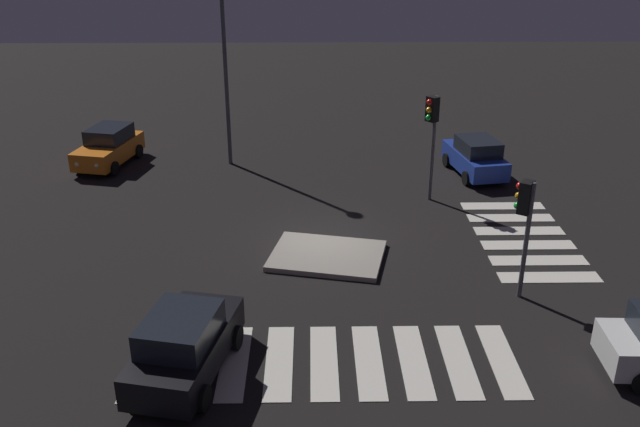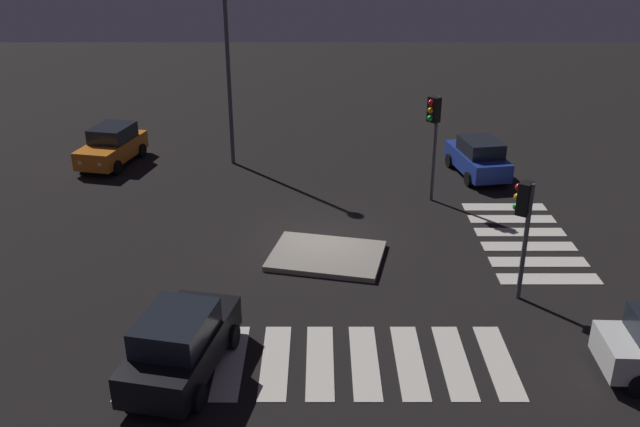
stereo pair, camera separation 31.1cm
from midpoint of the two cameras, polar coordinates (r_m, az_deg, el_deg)
The scene contains 10 objects.
ground_plane at distance 24.23m, azimuth -0.37°, elevation -2.17°, with size 80.00×80.00×0.00m, color black.
traffic_island at distance 22.90m, azimuth 0.21°, elevation -3.53°, with size 4.16×3.47×0.18m.
car_blue at distance 30.68m, azimuth 12.50°, elevation 4.62°, with size 2.32×4.05×1.68m.
car_orange at distance 32.69m, azimuth -17.41°, elevation 5.31°, with size 2.50×4.20×1.73m.
car_black at distance 17.46m, azimuth -11.67°, elevation -10.61°, with size 2.56×4.33×1.79m.
traffic_light_east at distance 20.41m, azimuth 16.24°, elevation 0.24°, with size 0.53×0.54×3.66m.
traffic_light_north at distance 26.76m, azimuth 8.96°, elevation 7.46°, with size 0.53×0.54×4.23m.
street_lamp at distance 30.44m, azimuth -8.34°, elevation 14.77°, with size 0.56×0.56×8.94m.
crosswalk_near at distance 18.02m, azimuth -0.17°, elevation -12.20°, with size 9.90×3.20×0.02m.
crosswalk_side at distance 25.32m, azimuth 16.20°, elevation -1.96°, with size 3.20×6.45×0.02m.
Camera 1 is at (-0.31, -21.79, 10.59)m, focal length 38.52 mm.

